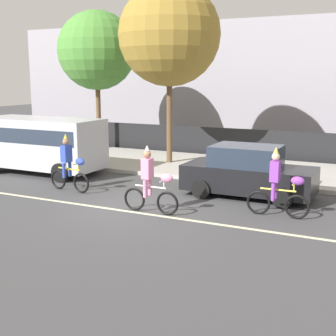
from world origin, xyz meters
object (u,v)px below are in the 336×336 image
at_px(parked_van_silver, 43,141).
at_px(parked_car_black, 248,173).
at_px(parade_cyclist_pink, 151,184).
at_px(parade_cyclist_purple, 279,187).
at_px(parade_cyclist_cobalt, 69,166).

distance_m(parked_van_silver, parked_car_black, 8.37).
bearing_deg(parade_cyclist_pink, parked_van_silver, 154.87).
xyz_separation_m(parade_cyclist_pink, parade_cyclist_purple, (3.28, 1.20, 0.00)).
relative_size(parade_cyclist_pink, parked_van_silver, 0.38).
height_order(parade_cyclist_cobalt, parade_cyclist_purple, same).
bearing_deg(parked_van_silver, parked_car_black, -0.49).
relative_size(parade_cyclist_purple, parked_car_black, 0.47).
relative_size(parade_cyclist_cobalt, parked_car_black, 0.47).
relative_size(parade_cyclist_pink, parade_cyclist_purple, 1.00).
bearing_deg(parked_car_black, parade_cyclist_purple, -51.96).
bearing_deg(parked_van_silver, parade_cyclist_purple, -10.64).
distance_m(parade_cyclist_cobalt, parked_car_black, 5.87).
height_order(parade_cyclist_pink, parked_car_black, parade_cyclist_pink).
relative_size(parade_cyclist_cobalt, parade_cyclist_pink, 1.00).
xyz_separation_m(parade_cyclist_purple, parked_van_silver, (-9.73, 1.83, 0.44)).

